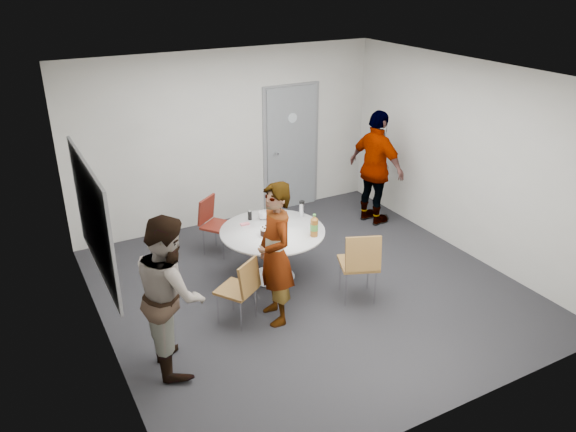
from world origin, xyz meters
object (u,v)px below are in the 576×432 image
chair_near_right (360,260)px  chair_far (213,220)px  person_main (275,254)px  whiteboard (93,218)px  person_right (376,168)px  chair_near_left (242,286)px  person_left (171,293)px  table (274,237)px  door (291,148)px

chair_near_right → chair_far: chair_near_right is taller
person_main → whiteboard: bearing=-101.5°
person_main → person_right: (2.63, 1.66, 0.06)m
chair_near_left → person_left: 1.01m
table → chair_near_right: table is taller
table → person_left: 2.00m
door → person_left: 4.33m
table → person_left: person_left is taller
table → chair_near_left: table is taller
door → chair_far: door is taller
chair_far → person_left: (-1.27, -2.12, 0.33)m
chair_near_right → person_right: (1.56, 1.82, 0.34)m
chair_near_left → person_right: 3.41m
table → person_left: bearing=-148.4°
door → table: bearing=-123.8°
door → chair_near_right: size_ratio=2.26×
table → person_main: bearing=-116.4°
door → person_right: size_ratio=1.17×
whiteboard → table: bearing=6.5°
chair_near_right → person_right: person_right is taller
chair_near_right → chair_far: (-1.07, 2.08, -0.07)m
person_left → chair_near_right: bearing=-83.4°
table → chair_near_left: 1.08m
whiteboard → person_right: bearing=13.7°
chair_near_right → chair_near_left: bearing=-168.2°
chair_far → person_left: bearing=22.2°
table → door: bearing=56.2°
chair_near_left → chair_far: 1.85m
whiteboard → chair_near_right: 3.07m
person_main → person_left: 1.29m
chair_near_left → chair_near_right: chair_near_right is taller
person_left → person_right: 4.32m
chair_near_right → door: bearing=99.1°
whiteboard → chair_far: (1.78, 1.33, -0.95)m
chair_far → person_main: 1.94m
chair_near_left → person_left: size_ratio=0.49×
door → person_right: bearing=-54.8°
chair_near_right → person_main: bearing=-166.6°
chair_near_right → person_left: (-2.34, -0.04, 0.26)m
chair_near_right → person_left: 2.35m
chair_far → person_left: 2.49m
chair_near_right → person_main: size_ratio=0.55×
person_main → table: bearing=160.1°
whiteboard → chair_near_right: whiteboard is taller
chair_near_right → whiteboard: bearing=-172.4°
table → chair_far: table is taller
chair_near_right → person_right: 2.43m
door → chair_far: (-1.78, -0.95, -0.52)m
whiteboard → person_right: (4.41, 1.08, -0.54)m
whiteboard → table: whiteboard is taller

